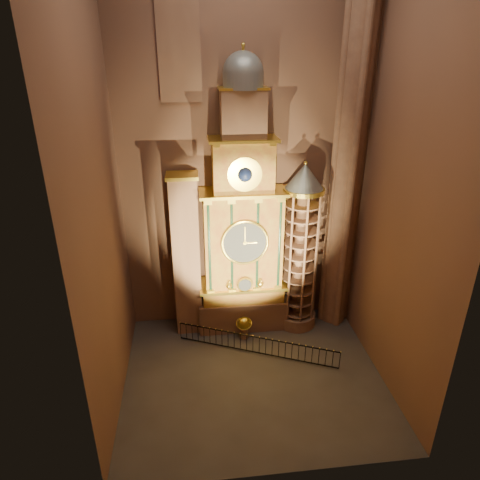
{
  "coord_description": "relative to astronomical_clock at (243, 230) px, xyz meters",
  "views": [
    {
      "loc": [
        -2.89,
        -18.22,
        16.56
      ],
      "look_at": [
        -0.39,
        3.0,
        6.93
      ],
      "focal_mm": 32.0,
      "sensor_mm": 36.0,
      "label": 1
    }
  ],
  "objects": [
    {
      "name": "celestial_globe",
      "position": [
        -0.09,
        -1.43,
        -5.82
      ],
      "size": [
        1.16,
        1.11,
        1.44
      ],
      "color": "#8C634C",
      "rests_on": "floor"
    },
    {
      "name": "portrait_tower",
      "position": [
        -3.4,
        0.02,
        -1.53
      ],
      "size": [
        1.8,
        1.6,
        10.2
      ],
      "color": "#8C634C",
      "rests_on": "floor"
    },
    {
      "name": "wall_right",
      "position": [
        7.0,
        -4.96,
        4.32
      ],
      "size": [
        0.0,
        22.0,
        22.0
      ],
      "primitive_type": "plane",
      "rotation": [
        1.57,
        0.0,
        -1.57
      ],
      "color": "brown",
      "rests_on": "floor"
    },
    {
      "name": "iron_railing",
      "position": [
        0.43,
        -3.1,
        -6.05
      ],
      "size": [
        8.86,
        3.89,
        1.16
      ],
      "color": "black",
      "rests_on": "floor"
    },
    {
      "name": "floor",
      "position": [
        0.0,
        -4.96,
        -6.68
      ],
      "size": [
        14.0,
        14.0,
        0.0
      ],
      "primitive_type": "plane",
      "color": "#383330",
      "rests_on": "ground"
    },
    {
      "name": "astronomical_clock",
      "position": [
        0.0,
        0.0,
        0.0
      ],
      "size": [
        5.6,
        2.41,
        16.7
      ],
      "color": "#8C634C",
      "rests_on": "floor"
    },
    {
      "name": "gothic_pier",
      "position": [
        6.1,
        0.04,
        4.32
      ],
      "size": [
        2.04,
        2.04,
        22.0
      ],
      "color": "#8C634C",
      "rests_on": "floor"
    },
    {
      "name": "wall_back",
      "position": [
        0.0,
        1.04,
        4.32
      ],
      "size": [
        22.0,
        0.0,
        22.0
      ],
      "primitive_type": "plane",
      "rotation": [
        1.57,
        0.0,
        0.0
      ],
      "color": "brown",
      "rests_on": "floor"
    },
    {
      "name": "wall_left",
      "position": [
        -7.0,
        -4.96,
        4.32
      ],
      "size": [
        0.0,
        22.0,
        22.0
      ],
      "primitive_type": "plane",
      "rotation": [
        1.57,
        0.0,
        1.57
      ],
      "color": "brown",
      "rests_on": "floor"
    },
    {
      "name": "stained_glass_window",
      "position": [
        -3.2,
        0.95,
        9.82
      ],
      "size": [
        2.2,
        0.14,
        5.2
      ],
      "color": "navy",
      "rests_on": "wall_back"
    },
    {
      "name": "stair_turret",
      "position": [
        3.5,
        -0.26,
        -1.41
      ],
      "size": [
        2.5,
        2.5,
        10.8
      ],
      "color": "#8C634C",
      "rests_on": "floor"
    }
  ]
}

